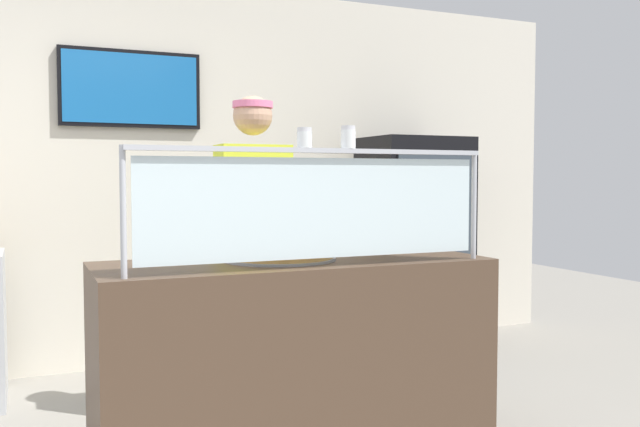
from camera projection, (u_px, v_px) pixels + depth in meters
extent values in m
plane|color=gray|center=(251.00, 417.00, 3.76)|extent=(12.00, 12.00, 0.00)
cube|color=silver|center=(193.00, 174.00, 4.93)|extent=(6.18, 0.08, 2.70)
cube|color=black|center=(131.00, 89.00, 4.66)|extent=(0.95, 0.04, 0.53)
cube|color=#1966B2|center=(131.00, 89.00, 4.64)|extent=(0.90, 0.01, 0.48)
cube|color=#4C3828|center=(295.00, 363.00, 3.12)|extent=(1.78, 0.66, 0.95)
cylinder|color=#B2B5BC|center=(123.00, 212.00, 2.52)|extent=(0.02, 0.02, 0.50)
cylinder|color=#B2B5BC|center=(474.00, 205.00, 3.15)|extent=(0.02, 0.02, 0.50)
cube|color=silver|center=(318.00, 208.00, 2.84)|extent=(1.52, 0.01, 0.42)
cube|color=#B2B5BC|center=(318.00, 151.00, 2.83)|extent=(1.58, 0.06, 0.02)
cylinder|color=#9EA0A8|center=(280.00, 259.00, 3.12)|extent=(0.52, 0.52, 0.01)
cylinder|color=tan|center=(280.00, 255.00, 3.12)|extent=(0.49, 0.49, 0.02)
cylinder|color=#D65B2D|center=(280.00, 253.00, 3.11)|extent=(0.44, 0.44, 0.01)
cube|color=#ADAFB7|center=(282.00, 252.00, 3.10)|extent=(0.13, 0.29, 0.01)
cylinder|color=white|center=(304.00, 140.00, 2.80)|extent=(0.06, 0.06, 0.07)
cylinder|color=white|center=(304.00, 142.00, 2.80)|extent=(0.05, 0.05, 0.04)
cylinder|color=silver|center=(304.00, 130.00, 2.80)|extent=(0.06, 0.06, 0.02)
cylinder|color=white|center=(348.00, 139.00, 2.88)|extent=(0.06, 0.06, 0.08)
cylinder|color=red|center=(348.00, 142.00, 2.88)|extent=(0.05, 0.05, 0.05)
cylinder|color=silver|center=(348.00, 128.00, 2.88)|extent=(0.06, 0.06, 0.02)
cylinder|color=#23232D|center=(234.00, 337.00, 3.63)|extent=(0.13, 0.13, 0.95)
cylinder|color=#23232D|center=(273.00, 333.00, 3.72)|extent=(0.13, 0.13, 0.95)
cube|color=#D8EA33|center=(253.00, 197.00, 3.63)|extent=(0.38, 0.21, 0.55)
sphere|color=tan|center=(253.00, 116.00, 3.61)|extent=(0.21, 0.21, 0.21)
cylinder|color=pink|center=(253.00, 105.00, 3.61)|extent=(0.21, 0.21, 0.04)
cylinder|color=tan|center=(300.00, 216.00, 3.51)|extent=(0.08, 0.34, 0.08)
cube|color=black|center=(414.00, 245.00, 5.19)|extent=(0.74, 0.59, 1.63)
cube|color=#38424C|center=(436.00, 244.00, 4.91)|extent=(0.64, 0.02, 1.30)
cylinder|color=red|center=(403.00, 237.00, 4.92)|extent=(0.06, 0.06, 0.20)
cylinder|color=blue|center=(420.00, 236.00, 4.98)|extent=(0.06, 0.06, 0.20)
cylinder|color=red|center=(436.00, 236.00, 5.03)|extent=(0.06, 0.06, 0.20)
cylinder|color=blue|center=(452.00, 235.00, 5.09)|extent=(0.06, 0.06, 0.20)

